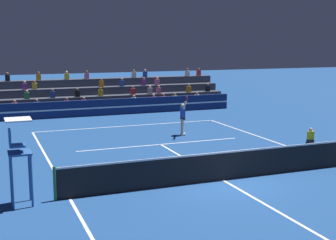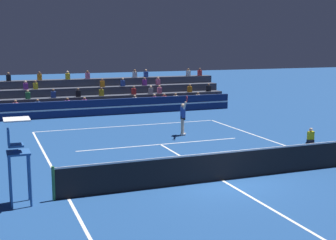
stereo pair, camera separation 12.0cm
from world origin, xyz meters
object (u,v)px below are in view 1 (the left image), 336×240
(tennis_player, at_px, (183,117))
(tennis_ball, at_px, (123,168))
(ball_kid_courtside, at_px, (310,138))
(umpire_chair, at_px, (18,150))

(tennis_player, distance_m, tennis_ball, 7.24)
(ball_kid_courtside, relative_size, tennis_ball, 12.43)
(umpire_chair, relative_size, tennis_player, 1.17)
(tennis_player, relative_size, tennis_ball, 33.58)
(tennis_ball, bearing_deg, tennis_player, 47.68)
(umpire_chair, height_order, tennis_ball, umpire_chair)
(ball_kid_courtside, bearing_deg, tennis_ball, -174.84)
(ball_kid_courtside, distance_m, tennis_ball, 9.70)
(tennis_ball, bearing_deg, umpire_chair, -145.23)
(umpire_chair, relative_size, ball_kid_courtside, 3.16)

